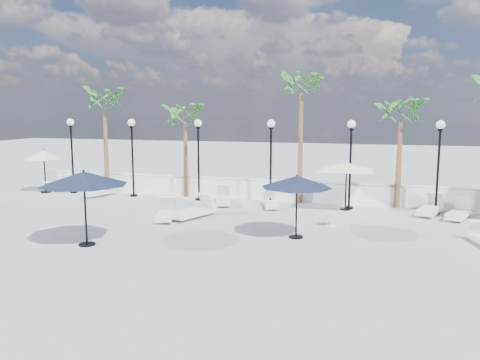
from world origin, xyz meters
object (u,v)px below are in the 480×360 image
(lounger_3, at_px, (223,199))
(parasol_cream_small, at_px, (44,155))
(lounger_7, at_px, (458,213))
(parasol_navy_mid, at_px, (297,182))
(lounger_4, at_px, (166,214))
(lounger_6, at_px, (430,209))
(lounger_5, at_px, (271,203))
(lounger_1, at_px, (99,192))
(parasol_cream_sq_a, at_px, (347,163))
(parasol_navy_left, at_px, (84,179))
(lounger_2, at_px, (194,211))

(lounger_3, xyz_separation_m, parasol_cream_small, (-9.94, 0.36, 1.70))
(lounger_7, height_order, parasol_navy_mid, parasol_navy_mid)
(lounger_4, relative_size, lounger_6, 0.93)
(lounger_5, distance_m, parasol_navy_mid, 5.31)
(lounger_7, height_order, parasol_cream_small, parasol_cream_small)
(lounger_3, distance_m, parasol_cream_small, 10.10)
(lounger_7, distance_m, parasol_cream_small, 19.83)
(lounger_1, height_order, lounger_3, lounger_3)
(parasol_cream_sq_a, xyz_separation_m, parasol_cream_small, (-15.37, 0.00, -0.06))
(parasol_navy_left, relative_size, parasol_navy_mid, 1.14)
(parasol_navy_mid, height_order, parasol_cream_sq_a, parasol_cream_sq_a)
(parasol_navy_left, distance_m, parasol_cream_sq_a, 10.80)
(parasol_cream_sq_a, bearing_deg, parasol_cream_small, 180.00)
(lounger_1, bearing_deg, parasol_cream_sq_a, 15.06)
(lounger_2, relative_size, lounger_7, 1.10)
(lounger_6, bearing_deg, parasol_cream_small, -161.40)
(lounger_7, bearing_deg, parasol_navy_mid, -120.56)
(lounger_4, relative_size, parasol_navy_mid, 0.84)
(lounger_1, relative_size, lounger_6, 0.84)
(lounger_3, xyz_separation_m, parasol_cream_sq_a, (5.42, 0.36, 1.77))
(lounger_2, height_order, lounger_3, lounger_2)
(parasol_cream_small, bearing_deg, lounger_6, 0.06)
(lounger_1, distance_m, parasol_cream_small, 3.75)
(lounger_3, bearing_deg, lounger_5, -20.73)
(parasol_cream_sq_a, bearing_deg, lounger_4, -149.20)
(lounger_6, bearing_deg, lounger_7, -9.75)
(lounger_6, bearing_deg, lounger_1, -160.62)
(lounger_1, distance_m, lounger_5, 8.88)
(lounger_4, height_order, parasol_navy_left, parasol_navy_left)
(lounger_2, height_order, lounger_6, lounger_2)
(lounger_3, bearing_deg, parasol_cream_small, 159.70)
(lounger_1, relative_size, lounger_5, 1.01)
(lounger_7, distance_m, parasol_cream_sq_a, 4.75)
(lounger_2, bearing_deg, lounger_5, 70.14)
(lounger_3, xyz_separation_m, lounger_4, (-1.14, -3.55, -0.01))
(lounger_2, height_order, lounger_5, lounger_2)
(lounger_6, bearing_deg, parasol_navy_left, -125.20)
(parasol_navy_mid, xyz_separation_m, parasol_cream_small, (-14.14, 5.10, 0.07))
(lounger_4, relative_size, parasol_cream_small, 0.88)
(lounger_2, xyz_separation_m, lounger_3, (0.22, 2.96, -0.02))
(lounger_5, height_order, parasol_navy_left, parasol_navy_left)
(lounger_5, relative_size, lounger_6, 0.83)
(lounger_2, distance_m, parasol_navy_left, 5.22)
(lounger_4, height_order, parasol_navy_mid, parasol_navy_mid)
(lounger_1, height_order, lounger_5, lounger_1)
(lounger_1, distance_m, lounger_3, 6.63)
(parasol_cream_sq_a, relative_size, parasol_cream_small, 1.94)
(lounger_3, distance_m, lounger_7, 9.80)
(lounger_6, distance_m, parasol_cream_sq_a, 3.83)
(parasol_navy_left, height_order, parasol_cream_small, parasol_navy_left)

